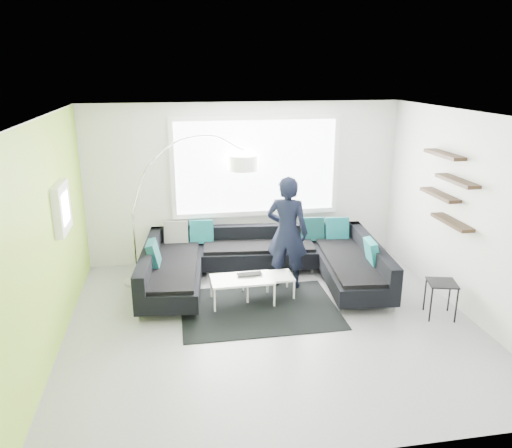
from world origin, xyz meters
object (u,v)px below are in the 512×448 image
(laptop, at_px, (250,276))
(sectional_sofa, at_px, (262,265))
(coffee_table, at_px, (255,287))
(side_table, at_px, (440,299))
(arc_lamp, at_px, (132,214))
(person, at_px, (287,233))

(laptop, bearing_deg, sectional_sofa, 58.17)
(coffee_table, height_order, side_table, side_table)
(laptop, bearing_deg, arc_lamp, 147.90)
(person, bearing_deg, arc_lamp, 12.64)
(arc_lamp, height_order, side_table, arc_lamp)
(side_table, distance_m, person, 2.42)
(sectional_sofa, distance_m, coffee_table, 0.53)
(coffee_table, distance_m, laptop, 0.23)
(coffee_table, relative_size, arc_lamp, 0.51)
(coffee_table, relative_size, side_table, 2.27)
(coffee_table, relative_size, laptop, 3.05)
(sectional_sofa, bearing_deg, person, -4.25)
(arc_lamp, distance_m, person, 2.43)
(arc_lamp, bearing_deg, sectional_sofa, -24.51)
(coffee_table, distance_m, arc_lamp, 2.23)
(sectional_sofa, bearing_deg, laptop, -113.08)
(coffee_table, distance_m, person, 0.99)
(coffee_table, bearing_deg, arc_lamp, 152.31)
(sectional_sofa, xyz_separation_m, arc_lamp, (-1.99, 0.43, 0.81))
(laptop, bearing_deg, person, 30.62)
(person, height_order, laptop, person)
(sectional_sofa, height_order, arc_lamp, arc_lamp)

